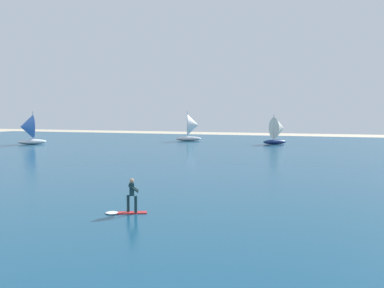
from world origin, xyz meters
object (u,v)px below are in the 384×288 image
Objects in this scene: sailboat_mid_right at (28,129)px; sailboat_near_shore at (278,130)px; kitesurfer at (128,201)px; sailboat_heeled_over at (192,127)px.

sailboat_mid_right is 1.09× the size of sailboat_near_shore.
sailboat_near_shore is at bearing 93.08° from kitesurfer.
sailboat_heeled_over is (19.75, 17.10, 0.02)m from sailboat_mid_right.
sailboat_heeled_over reaches higher than sailboat_near_shore.
sailboat_mid_right is 0.99× the size of sailboat_heeled_over.
kitesurfer is at bearing -86.92° from sailboat_near_shore.
sailboat_heeled_over is 1.11× the size of sailboat_near_shore.
kitesurfer is 0.44× the size of sailboat_near_shore.
sailboat_mid_right is at bearing -157.64° from sailboat_near_shore.
sailboat_near_shore is (15.03, -2.79, -0.22)m from sailboat_heeled_over.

